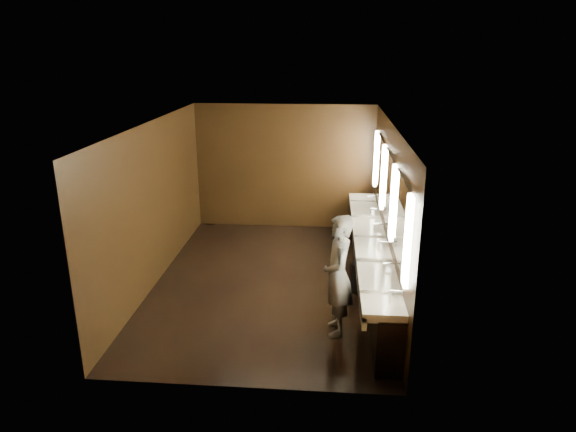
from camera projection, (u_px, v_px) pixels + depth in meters
name	position (u px, v px, depth m)	size (l,w,h in m)	color
floor	(270.00, 281.00, 9.14)	(6.00, 6.00, 0.00)	black
ceiling	(268.00, 124.00, 8.26)	(4.00, 6.00, 0.02)	#2D2D2B
wall_back	(285.00, 167.00, 11.54)	(4.00, 0.02, 2.80)	black
wall_front	(238.00, 284.00, 5.86)	(4.00, 0.02, 2.80)	black
wall_left	(154.00, 204.00, 8.86)	(0.02, 6.00, 2.80)	black
wall_right	(388.00, 209.00, 8.55)	(0.02, 6.00, 2.80)	black
sink_counter	(373.00, 259.00, 8.85)	(0.55, 5.40, 1.01)	black
mirror_band	(388.00, 189.00, 8.44)	(0.06, 5.03, 1.15)	#FDF2C7
person	(338.00, 275.00, 7.28)	(0.65, 0.43, 1.79)	#89A6CC
trash_bin	(360.00, 277.00, 8.70)	(0.33, 0.33, 0.52)	black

